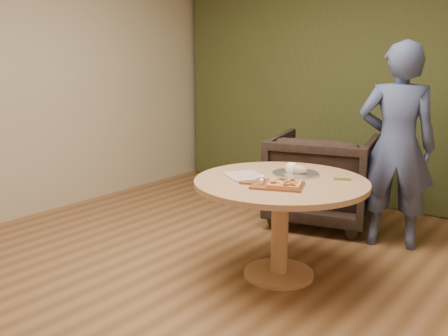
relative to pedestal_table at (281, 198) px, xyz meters
name	(u,v)px	position (x,y,z in m)	size (l,w,h in m)	color
room_shell	(187,93)	(-0.33, -0.64, 0.79)	(5.04, 6.04, 2.84)	#8E5F38
curtain	(366,77)	(-0.33, 2.26, 0.79)	(4.80, 0.14, 2.78)	#333B1A
pedestal_table	(281,198)	(0.00, 0.00, 0.00)	(1.27, 1.27, 0.75)	tan
pizza_paddle	(276,185)	(0.07, -0.17, 0.15)	(0.47, 0.39, 0.01)	brown
flatbread_pizza	(285,183)	(0.13, -0.16, 0.17)	(0.29, 0.29, 0.04)	#E19457
cutlery_roll	(262,179)	(-0.05, -0.18, 0.17)	(0.12, 0.18, 0.03)	white
newspaper	(245,176)	(-0.27, -0.08, 0.15)	(0.30, 0.25, 0.01)	silver
serving_tray	(296,174)	(0.00, 0.21, 0.15)	(0.36, 0.36, 0.02)	silver
bread_roll	(295,169)	(-0.01, 0.21, 0.18)	(0.19, 0.09, 0.09)	#E5BB8B
green_packet	(342,178)	(0.34, 0.30, 0.15)	(0.12, 0.10, 0.02)	#60692F
armchair	(323,174)	(-0.33, 1.34, -0.12)	(0.96, 0.89, 0.98)	black
person_standing	(396,147)	(0.44, 1.14, 0.27)	(0.64, 0.42, 1.76)	#414E7C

